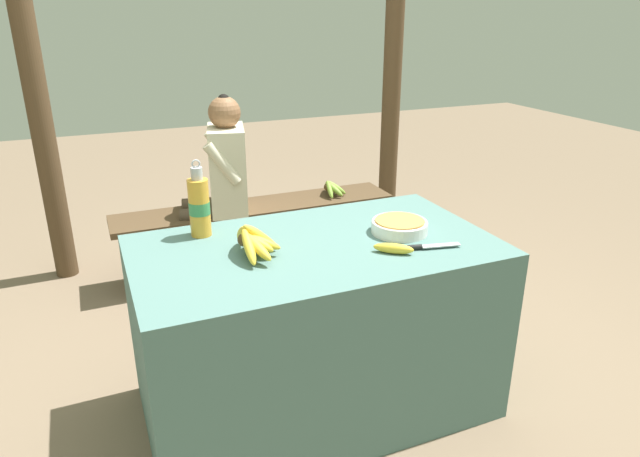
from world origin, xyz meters
name	(u,v)px	position (x,y,z in m)	size (l,w,h in m)	color
ground_plane	(316,402)	(0.00, 0.00, 0.00)	(12.00, 12.00, 0.00)	#75604C
market_counter	(316,328)	(0.00, 0.00, 0.36)	(1.34, 0.76, 0.71)	#4C706B
banana_bunch_ripe	(253,239)	(-0.24, 0.00, 0.77)	(0.16, 0.28, 0.13)	#4C381E
serving_bowl	(399,226)	(0.35, -0.01, 0.74)	(0.22, 0.22, 0.05)	white
water_bottle	(199,206)	(-0.37, 0.26, 0.83)	(0.08, 0.08, 0.30)	gold
loose_banana_front	(393,248)	(0.23, -0.18, 0.73)	(0.14, 0.12, 0.04)	gold
knife	(426,246)	(0.36, -0.19, 0.72)	(0.20, 0.06, 0.02)	#BCBCC1
wooden_bench	(257,215)	(0.17, 1.35, 0.35)	(1.70, 0.32, 0.42)	#4C3823
seated_vendor	(221,176)	(-0.04, 1.33, 0.62)	(0.45, 0.42, 1.09)	#473828
banana_bunch_green	(331,187)	(0.67, 1.35, 0.47)	(0.15, 0.23, 0.11)	#4C381E
support_post_near	(32,75)	(-0.94, 1.72, 1.19)	(0.13, 0.13, 2.38)	#4C3823
support_post_far	(393,60)	(1.28, 1.72, 1.19)	(0.13, 0.13, 2.38)	#4C3823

